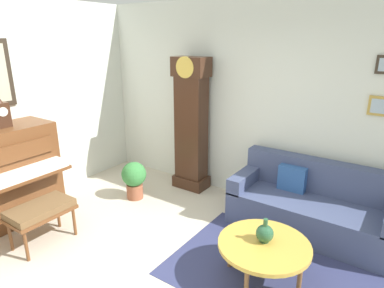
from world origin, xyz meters
The scene contains 9 objects.
wall_back centered at (0.01, 2.40, 1.40)m, with size 5.30×0.13×2.80m.
area_rug centered at (0.99, 0.93, 0.00)m, with size 2.10×1.50×0.01m, color navy.
piano_bench centered at (-1.42, -0.09, 0.41)m, with size 0.42×0.70×0.48m.
grandfather_clock centered at (-0.89, 2.13, 0.96)m, with size 0.52×0.34×2.03m.
couch centered at (1.03, 1.95, 0.31)m, with size 1.90×0.80×0.84m.
coffee_table centered at (0.92, 0.75, 0.39)m, with size 0.88×0.88×0.42m.
mantel_clock centered at (-2.23, 0.05, 1.41)m, with size 0.13×0.18×0.38m.
green_jug centered at (0.90, 0.78, 0.51)m, with size 0.17×0.17×0.24m.
potted_plant centered at (-1.35, 1.33, 0.32)m, with size 0.36×0.36×0.56m.
Camera 1 is at (1.89, -1.86, 2.29)m, focal length 31.07 mm.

